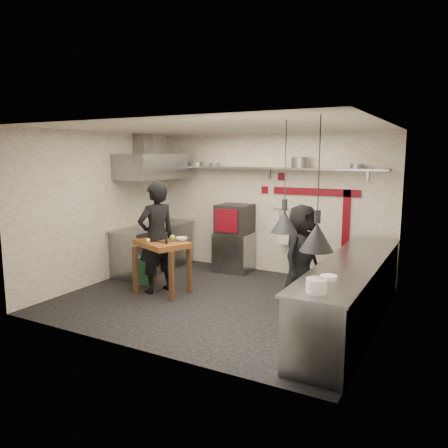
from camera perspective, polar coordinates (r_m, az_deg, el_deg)
The scene contains 47 objects.
floor at distance 7.34m, azimuth -0.67°, elevation -9.91°, with size 5.00×5.00×0.00m, color black.
ceiling at distance 6.95m, azimuth -0.71°, elevation 12.48°, with size 5.00×5.00×0.00m, color beige.
wall_back at distance 8.89m, azimuth 5.97°, elevation 2.65°, with size 5.00×0.04×2.80m, color white.
wall_front at distance 5.30m, azimuth -11.88°, elevation -1.84°, with size 5.00×0.04×2.80m, color white.
wall_left at distance 8.51m, azimuth -15.54°, elevation 2.08°, with size 0.04×4.20×2.80m, color white.
wall_right at distance 6.19m, azimuth 19.91°, elevation -0.64°, with size 0.04×4.20×2.80m, color white.
red_band_horiz at distance 8.52m, azimuth 11.86°, elevation 4.12°, with size 1.70×0.02×0.14m, color #620915.
red_band_vert at distance 8.42m, azimuth 15.66°, elevation 0.63°, with size 0.14×0.02×1.10m, color #620915.
red_tile_a at distance 8.73m, azimuth 7.50°, elevation 6.13°, with size 0.14×0.02×0.14m, color #620915.
red_tile_b at distance 8.88m, azimuth 5.35°, elevation 4.47°, with size 0.14×0.02×0.14m, color #620915.
back_shelf at distance 8.67m, azimuth 5.58°, elevation 7.27°, with size 4.60×0.34×0.04m, color slate.
shelf_bracket_left at distance 9.70m, azimuth -4.52°, elevation 6.88°, with size 0.04×0.06×0.24m, color slate.
shelf_bracket_mid at distance 8.81m, azimuth 5.96°, elevation 6.64°, with size 0.04×0.06×0.24m, color slate.
shelf_bracket_right at distance 8.26m, azimuth 18.27°, elevation 6.08°, with size 0.04×0.06×0.24m, color slate.
pan_far_left at distance 9.41m, azimuth -3.53°, elevation 7.83°, with size 0.27×0.27×0.09m, color slate.
pan_mid_left at distance 9.20m, azimuth -1.26°, elevation 7.75°, with size 0.22×0.22×0.07m, color slate.
stock_pot at distance 8.42m, azimuth 9.89°, elevation 7.94°, with size 0.33×0.33×0.20m, color slate.
pan_right at distance 8.14m, azimuth 16.99°, elevation 7.23°, with size 0.23×0.23×0.08m, color slate.
oven_stand at distance 9.02m, azimuth 1.35°, elevation -3.66°, with size 0.72×0.65×0.80m, color slate.
combi_oven at distance 8.91m, azimuth 1.44°, elevation 0.70°, with size 0.67×0.63×0.58m, color black.
oven_door at distance 8.63m, azimuth 0.28°, elevation 0.43°, with size 0.50×0.03×0.46m, color #620915.
oven_glass at distance 8.65m, azimuth 0.11°, elevation 0.45°, with size 0.34×0.02×0.34m, color black.
hand_sink at distance 8.61m, azimuth 8.81°, elevation -1.79°, with size 0.46×0.34×0.22m, color silver.
sink_tap at distance 8.58m, azimuth 8.84°, elevation -0.61°, with size 0.03×0.03×0.14m, color slate.
sink_drain at distance 8.67m, azimuth 8.65°, elevation -4.69°, with size 0.06×0.06×0.66m, color slate.
utensil_rail at distance 8.66m, azimuth 9.22°, elevation 1.88°, with size 0.02×0.02×0.90m, color slate.
counter_right at distance 6.47m, azimuth 16.36°, elevation -8.71°, with size 0.70×3.80×0.90m, color slate.
counter_right_top at distance 6.35m, azimuth 16.55°, elevation -4.71°, with size 0.76×3.90×0.03m, color slate.
plate_stack at distance 4.79m, azimuth 12.00°, elevation -7.88°, with size 0.22×0.22×0.15m, color silver.
small_bowl_right at distance 5.31m, azimuth 13.50°, elevation -6.81°, with size 0.19×0.19×0.05m, color silver.
counter_left at distance 9.22m, azimuth -9.17°, elevation -3.18°, with size 0.70×1.90×0.90m, color slate.
counter_left_top at distance 9.13m, azimuth -9.25°, elevation -0.32°, with size 0.76×2.00×0.03m, color slate.
extractor_hood at distance 8.98m, azimuth -9.19°, elevation 7.45°, with size 0.78×1.60×0.50m, color slate.
hood_duct at distance 9.14m, azimuth -10.52°, elevation 9.95°, with size 0.28×0.28×0.50m, color slate.
green_bin at distance 8.35m, azimuth -10.23°, elevation -5.90°, with size 0.30×0.30×0.50m, color #225533.
prep_table at distance 7.65m, azimuth -8.07°, elevation -5.61°, with size 0.92×0.64×0.92m, color brown, non-canonical shape.
cutting_board at distance 7.55m, azimuth -7.89°, elevation -2.12°, with size 0.34×0.24×0.03m, color #472C1B.
pepper_mill at distance 7.26m, azimuth -7.54°, elevation -1.85°, with size 0.04×0.04×0.20m, color black.
lemon_a at distance 7.58m, azimuth -9.70°, elevation -1.90°, with size 0.07×0.07×0.07m, color yellow.
lemon_b at distance 7.46m, azimuth -9.91°, elevation -2.10°, with size 0.07×0.07×0.07m, color yellow.
veg_ball at distance 7.58m, azimuth -6.75°, elevation -1.77°, with size 0.10×0.10×0.10m, color olive.
steel_tray at distance 7.80m, azimuth -9.15°, elevation -1.77°, with size 0.18×0.12×0.03m, color slate.
bowl at distance 7.52m, azimuth -5.55°, elevation -1.97°, with size 0.20×0.20×0.06m, color silver.
heat_lamp_near at distance 5.42m, azimuth 7.99°, elevation 6.06°, with size 0.34×0.34×1.38m, color black, non-canonical shape.
heat_lamp_far at distance 4.76m, azimuth 12.25°, elevation 5.10°, with size 0.37×0.37×1.45m, color black, non-canonical shape.
chef_left at distance 7.63m, azimuth -8.80°, elevation -1.77°, with size 0.70×0.46×1.93m, color black.
chef_right at distance 6.97m, azimuth 10.05°, elevation -4.12°, with size 0.79×0.52×1.62m, color black.
Camera 1 is at (3.40, -6.05, 2.39)m, focal length 35.00 mm.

